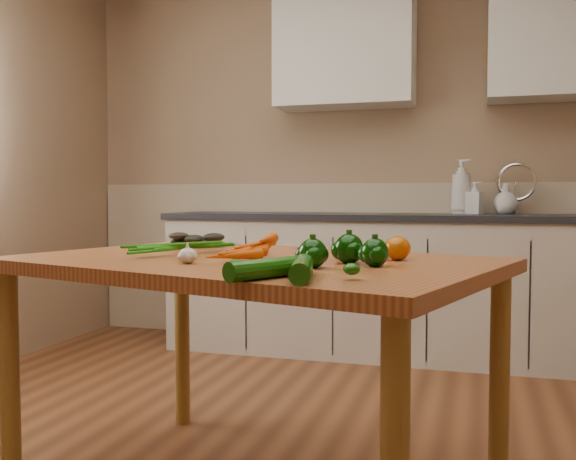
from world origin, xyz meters
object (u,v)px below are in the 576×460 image
Objects in this scene: pepper_a at (349,249)px; pepper_b at (375,253)px; table at (251,285)px; garlic_bulb at (187,256)px; leafy_greens at (192,234)px; tomato_a at (344,249)px; carrot_bunch at (230,246)px; zucchini_a at (302,269)px; soap_bottle_c at (506,199)px; zucchini_b at (268,268)px; tomato_c at (398,248)px; soap_bottle_b at (475,198)px; pepper_c at (313,253)px; soap_bottle_a at (461,187)px; tomato_b at (393,249)px.

pepper_a is 1.10× the size of pepper_b.
pepper_a is at bearing 4.35° from table.
table is at bearing 59.54° from garlic_bulb.
tomato_a is (0.67, -0.29, -0.02)m from leafy_greens.
carrot_bunch is (-0.08, 0.01, 0.13)m from table.
zucchini_a is at bearing -110.26° from pepper_b.
soap_bottle_c is 2.65m from garlic_bulb.
garlic_bulb is 0.43m from zucchini_b.
leafy_greens is 0.88m from tomato_c.
pepper_b is (-0.26, -2.33, -0.15)m from soap_bottle_b.
soap_bottle_c is (0.87, 2.24, 0.28)m from table.
pepper_c reaches higher than zucchini_a.
leafy_greens is 3.08× the size of tomato_a.
pepper_b is at bearing -164.01° from soap_bottle_b.
soap_bottle_c is 2.17× the size of pepper_a.
pepper_b reaches higher than tomato_a.
tomato_a is (-0.39, -2.14, -0.16)m from soap_bottle_b.
zucchini_b is at bearing -98.60° from tomato_a.
tomato_c is (0.46, 0.06, 0.13)m from table.
soap_bottle_c reaches higher than pepper_a.
garlic_bulb is 0.56m from pepper_b.
pepper_b is 0.18m from pepper_c.
soap_bottle_a is (0.60, 2.24, 0.35)m from table.
carrot_bunch is at bearing 164.17° from pepper_b.
carrot_bunch is at bearing -48.49° from leafy_greens.
soap_bottle_a is 1.59× the size of leafy_greens.
garlic_bulb is (-0.13, -0.21, 0.11)m from table.
soap_bottle_c reaches higher than pepper_c.
soap_bottle_a is at bearing 112.64° from soap_bottle_c.
soap_bottle_c is 0.68× the size of carrot_bunch.
soap_bottle_b reaches higher than garlic_bulb.
table is at bearing -42.39° from leafy_greens.
soap_bottle_c is 2.43m from carrot_bunch.
table is at bearing 114.40° from zucchini_b.
pepper_b is at bearing -167.95° from soap_bottle_c.
tomato_b is (0.81, -0.19, -0.02)m from leafy_greens.
zucchini_b is (0.30, -0.49, -0.01)m from carrot_bunch.
pepper_a is at bearing 17.03° from garlic_bulb.
zucchini_a is 0.08m from zucchini_b.
table is 27.20× the size of tomato_b.
soap_bottle_b is at bearing 79.77° from tomato_a.
carrot_bunch reaches higher than zucchini_a.
leafy_greens is at bearing 169.52° from soap_bottle_c.
carrot_bunch is 0.23m from garlic_bulb.
pepper_b reaches higher than zucchini_a.
soap_bottle_b is 2.46× the size of tomato_c.
pepper_c is at bearing -17.44° from carrot_bunch.
soap_bottle_b is 0.94× the size of leafy_greens.
carrot_bunch is at bearing -176.89° from soap_bottle_b.
leafy_greens is 0.90× the size of zucchini_a.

